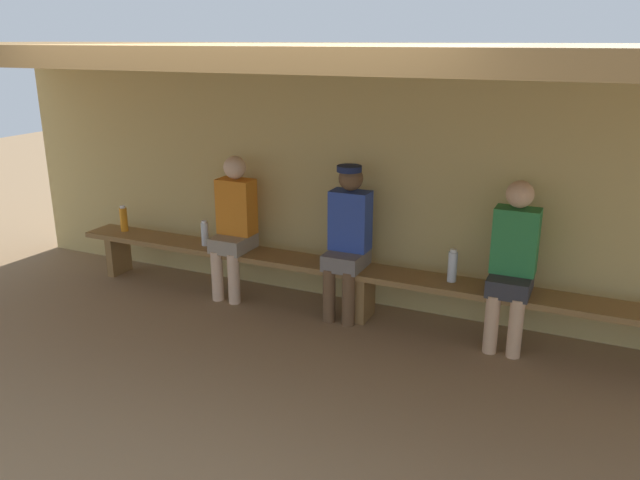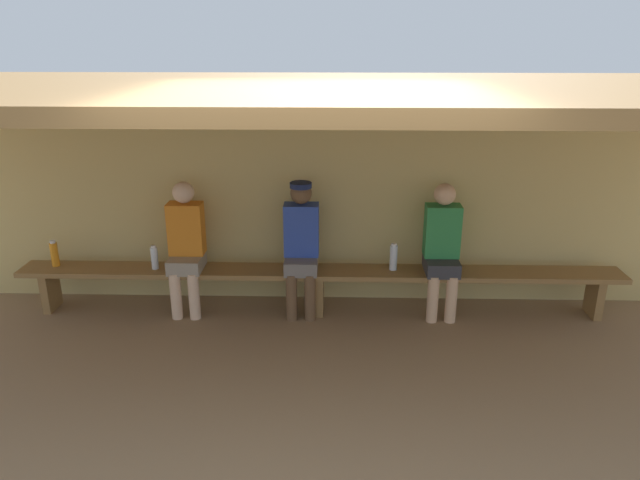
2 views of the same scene
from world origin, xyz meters
name	(u,v)px [view 1 (image 1 of 2)]	position (x,y,z in m)	size (l,w,h in m)	color
ground_plane	(283,407)	(0.00, 0.00, 0.00)	(24.00, 24.00, 0.00)	#8C6D4C
back_wall	(385,186)	(0.00, 2.00, 1.10)	(8.00, 0.20, 2.20)	tan
dugout_roof	(327,53)	(0.00, 0.70, 2.26)	(8.00, 2.80, 0.12)	olive
bench	(366,277)	(0.00, 1.55, 0.39)	(6.00, 0.36, 0.46)	olive
player_with_sunglasses	(348,235)	(-0.18, 1.55, 0.75)	(0.34, 0.42, 1.34)	slate
player_in_red	(513,259)	(1.20, 1.55, 0.73)	(0.34, 0.42, 1.34)	#333338
player_middle	(234,222)	(-1.32, 1.55, 0.73)	(0.34, 0.42, 1.34)	gray
water_bottle_clear	(452,266)	(0.73, 1.58, 0.59)	(0.08, 0.08, 0.28)	silver
water_bottle_blue	(205,233)	(-1.64, 1.54, 0.58)	(0.07, 0.07, 0.25)	silver
water_bottle_green	(124,219)	(-2.67, 1.59, 0.59)	(0.08, 0.08, 0.27)	orange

